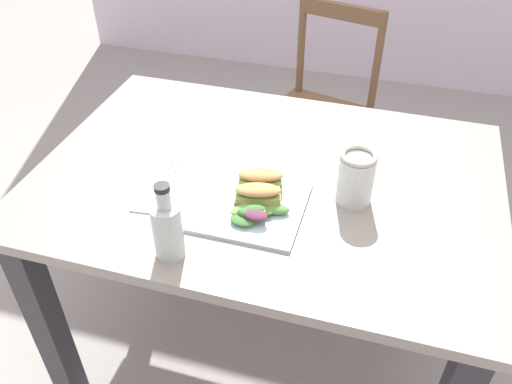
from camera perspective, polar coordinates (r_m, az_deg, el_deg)
ground_plane at (r=1.93m, az=-0.63°, el=-16.20°), size 8.75×8.75×0.00m
dining_table at (r=1.49m, az=1.09°, el=-2.00°), size 1.22×0.86×0.74m
chair_wooden_far at (r=2.26m, az=6.93°, el=8.39°), size 0.49×0.49×0.87m
plate_lunch at (r=1.29m, az=-0.50°, el=-1.58°), size 0.26×0.26×0.01m
sandwich_half_front at (r=1.27m, az=0.22°, el=-0.29°), size 0.12×0.08×0.06m
sandwich_half_back at (r=1.32m, az=0.48°, el=1.36°), size 0.12×0.08×0.06m
salad_mixed_greens at (r=1.25m, az=-0.27°, el=-2.01°), size 0.14×0.12×0.03m
napkin_folded at (r=1.39m, az=-9.61°, el=1.00°), size 0.14×0.26×0.00m
fork_on_napkin at (r=1.40m, az=-9.41°, el=1.54°), size 0.04×0.19×0.00m
bottle_cold_brew at (r=1.15m, az=-9.49°, el=-4.29°), size 0.07×0.07×0.19m
mason_jar_iced_tea at (r=1.30m, az=10.72°, el=1.31°), size 0.09×0.09×0.14m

